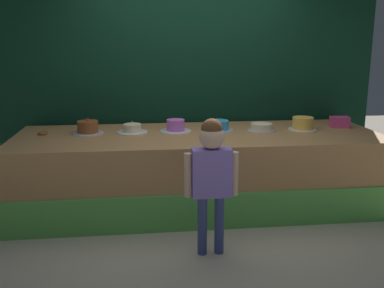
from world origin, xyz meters
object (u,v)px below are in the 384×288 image
cake_center_right (218,126)px  cake_right (261,127)px  cake_center_left (176,126)px  child_figure (211,168)px  cake_far_right (303,124)px  cake_left (132,129)px  donut (43,133)px  pink_box (340,122)px  cake_far_left (88,128)px

cake_center_right → cake_right: bearing=-8.6°
cake_center_right → cake_center_left: bearing=178.7°
child_figure → cake_far_right: child_figure is taller
cake_left → cake_center_right: size_ratio=0.98×
cake_right → cake_far_right: 0.47m
cake_right → cake_center_left: bearing=175.0°
donut → pink_box: bearing=0.1°
donut → cake_center_right: bearing=-0.3°
pink_box → cake_left: 2.34m
cake_center_right → cake_right: (0.47, -0.07, -0.01)m
cake_far_left → cake_right: bearing=-2.6°
donut → cake_far_left: 0.47m
cake_center_left → cake_center_right: (0.47, -0.01, -0.01)m
donut → cake_center_right: size_ratio=0.30×
child_figure → cake_center_left: size_ratio=3.41×
cake_right → cake_far_left: bearing=177.4°
donut → cake_right: (2.34, -0.08, 0.02)m
cake_left → cake_far_right: bearing=-2.4°
child_figure → cake_far_right: bearing=44.6°
donut → cake_center_right: (1.87, -0.01, 0.04)m
cake_center_left → cake_center_right: cake_center_left is taller
cake_far_left → cake_left: size_ratio=0.99×
pink_box → cake_center_right: 1.40m
child_figure → cake_far_left: 1.71m
donut → cake_center_right: 1.87m
cake_left → cake_right: bearing=-3.2°
pink_box → cake_center_right: size_ratio=0.60×
cake_far_left → cake_center_right: bearing=-0.6°
cake_center_right → cake_far_right: 0.94m
donut → child_figure: bearing=-38.9°
cake_center_right → cake_left: bearing=179.6°
cake_center_right → cake_far_right: (0.94, -0.07, 0.02)m
cake_far_left → donut: bearing=-179.1°
cake_far_left → cake_right: size_ratio=1.09×
pink_box → cake_right: bearing=-174.7°
cake_center_right → pink_box: bearing=0.7°
donut → cake_center_right: cake_center_right is taller
cake_center_right → cake_far_right: size_ratio=1.08×
child_figure → donut: (-1.59, 1.28, 0.07)m
pink_box → donut: bearing=-179.9°
cake_far_left → cake_center_left: cake_far_left is taller
cake_left → cake_far_right: 1.87m
cake_left → child_figure: bearing=-63.1°
cake_left → cake_center_right: 0.94m
cake_left → cake_far_right: (1.87, -0.08, 0.03)m
cake_far_left → cake_far_right: bearing=-2.1°
donut → cake_far_right: (2.81, -0.08, 0.05)m
donut → cake_far_right: bearing=-1.6°
cake_left → cake_center_right: bearing=-0.4°
cake_far_left → cake_far_right: cake_far_left is taller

